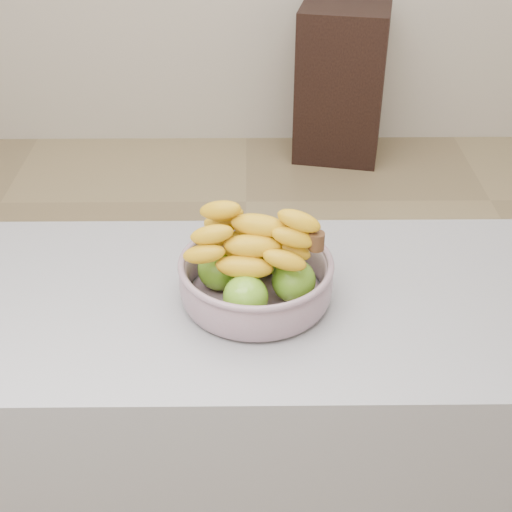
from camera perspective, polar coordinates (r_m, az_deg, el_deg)
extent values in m
plane|color=#99865E|center=(2.59, -0.84, -9.16)|extent=(4.00, 4.00, 0.00)
cube|color=gray|center=(1.75, -1.01, -15.17)|extent=(2.00, 0.60, 0.90)
cube|color=black|center=(3.95, 6.78, 13.47)|extent=(0.52, 0.45, 0.82)
cylinder|color=#98A8B7|center=(1.43, 0.00, -3.12)|extent=(0.26, 0.26, 0.01)
torus|color=#98A8B7|center=(1.39, 0.00, -0.58)|extent=(0.31, 0.31, 0.01)
sphere|color=#569018|center=(1.35, -0.84, -3.31)|extent=(0.09, 0.09, 0.09)
sphere|color=#569018|center=(1.39, 3.03, -1.97)|extent=(0.09, 0.09, 0.09)
sphere|color=#569018|center=(1.47, 0.77, 0.16)|extent=(0.09, 0.09, 0.09)
sphere|color=#569018|center=(1.42, -2.96, -1.05)|extent=(0.09, 0.09, 0.09)
ellipsoid|color=yellow|center=(1.34, -0.96, -0.87)|extent=(0.20, 0.07, 0.04)
ellipsoid|color=yellow|center=(1.38, -0.41, 0.24)|extent=(0.20, 0.09, 0.04)
ellipsoid|color=yellow|center=(1.42, 0.11, 1.29)|extent=(0.19, 0.12, 0.04)
ellipsoid|color=yellow|center=(1.34, -0.29, 0.80)|extent=(0.20, 0.06, 0.04)
ellipsoid|color=yellow|center=(1.38, 0.28, 1.96)|extent=(0.19, 0.13, 0.04)
ellipsoid|color=yellow|center=(1.34, 0.25, 2.45)|extent=(0.20, 0.09, 0.04)
cylinder|color=#452A16|center=(1.33, 4.86, 1.20)|extent=(0.03, 0.03, 0.03)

